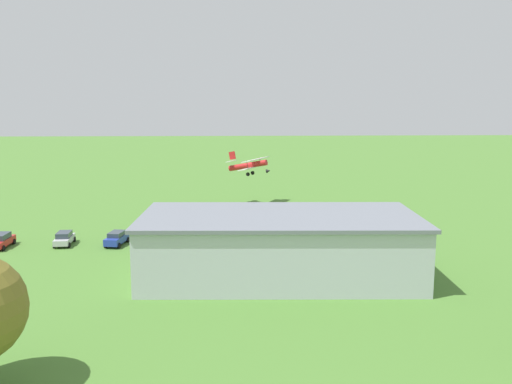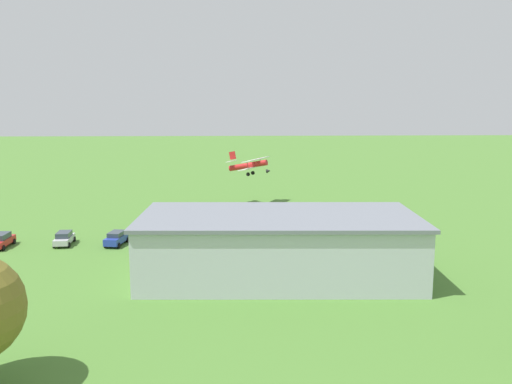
{
  "view_description": "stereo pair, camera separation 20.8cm",
  "coord_description": "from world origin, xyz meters",
  "px_view_note": "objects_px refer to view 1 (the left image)",
  "views": [
    {
      "loc": [
        6.54,
        84.85,
        16.72
      ],
      "look_at": [
        3.03,
        9.28,
        4.3
      ],
      "focal_mm": 37.83,
      "sensor_mm": 36.0,
      "label": 1
    },
    {
      "loc": [
        6.34,
        84.86,
        16.72
      ],
      "look_at": [
        3.03,
        9.28,
        4.3
      ],
      "focal_mm": 37.83,
      "sensor_mm": 36.0,
      "label": 2
    }
  ],
  "objects_px": {
    "biplane": "(250,165)",
    "car_grey": "(178,238)",
    "car_red": "(1,240)",
    "hangar": "(279,246)",
    "car_silver": "(64,238)",
    "person_near_hangar_door": "(212,229)",
    "car_blue": "(117,238)",
    "person_by_parked_cars": "(236,233)"
  },
  "relations": [
    {
      "from": "biplane",
      "to": "car_red",
      "type": "height_order",
      "value": "biplane"
    },
    {
      "from": "car_silver",
      "to": "car_red",
      "type": "distance_m",
      "value": 7.14
    },
    {
      "from": "car_silver",
      "to": "biplane",
      "type": "bearing_deg",
      "value": -132.89
    },
    {
      "from": "person_near_hangar_door",
      "to": "car_blue",
      "type": "bearing_deg",
      "value": 19.06
    },
    {
      "from": "car_silver",
      "to": "person_by_parked_cars",
      "type": "xyz_separation_m",
      "value": [
        -20.59,
        -1.67,
        0.04
      ]
    },
    {
      "from": "hangar",
      "to": "car_silver",
      "type": "xyz_separation_m",
      "value": [
        24.65,
        -13.07,
        -2.28
      ]
    },
    {
      "from": "car_blue",
      "to": "car_red",
      "type": "xyz_separation_m",
      "value": [
        13.37,
        0.5,
        0.01
      ]
    },
    {
      "from": "car_blue",
      "to": "person_by_parked_cars",
      "type": "bearing_deg",
      "value": -171.99
    },
    {
      "from": "biplane",
      "to": "car_silver",
      "type": "relative_size",
      "value": 2.0
    },
    {
      "from": "car_silver",
      "to": "hangar",
      "type": "bearing_deg",
      "value": 152.06
    },
    {
      "from": "car_silver",
      "to": "person_near_hangar_door",
      "type": "xyz_separation_m",
      "value": [
        -17.56,
        -3.56,
        0.07
      ]
    },
    {
      "from": "car_blue",
      "to": "car_red",
      "type": "distance_m",
      "value": 13.38
    },
    {
      "from": "biplane",
      "to": "car_blue",
      "type": "relative_size",
      "value": 1.9
    },
    {
      "from": "hangar",
      "to": "car_grey",
      "type": "height_order",
      "value": "hangar"
    },
    {
      "from": "car_grey",
      "to": "car_red",
      "type": "xyz_separation_m",
      "value": [
        20.67,
        0.46,
        0.03
      ]
    },
    {
      "from": "biplane",
      "to": "car_silver",
      "type": "bearing_deg",
      "value": 47.11
    },
    {
      "from": "person_by_parked_cars",
      "to": "car_grey",
      "type": "bearing_deg",
      "value": 16.27
    },
    {
      "from": "hangar",
      "to": "biplane",
      "type": "distance_m",
      "value": 38.17
    },
    {
      "from": "hangar",
      "to": "biplane",
      "type": "bearing_deg",
      "value": -87.7
    },
    {
      "from": "car_grey",
      "to": "car_red",
      "type": "bearing_deg",
      "value": 1.29
    },
    {
      "from": "person_near_hangar_door",
      "to": "person_by_parked_cars",
      "type": "height_order",
      "value": "person_near_hangar_door"
    },
    {
      "from": "car_grey",
      "to": "car_blue",
      "type": "distance_m",
      "value": 7.3
    },
    {
      "from": "hangar",
      "to": "car_silver",
      "type": "height_order",
      "value": "hangar"
    },
    {
      "from": "hangar",
      "to": "car_blue",
      "type": "bearing_deg",
      "value": -34.73
    },
    {
      "from": "car_blue",
      "to": "person_by_parked_cars",
      "type": "xyz_separation_m",
      "value": [
        -14.31,
        -2.01,
        0.01
      ]
    },
    {
      "from": "biplane",
      "to": "car_red",
      "type": "bearing_deg",
      "value": 40.42
    },
    {
      "from": "hangar",
      "to": "car_blue",
      "type": "distance_m",
      "value": 22.46
    },
    {
      "from": "hangar",
      "to": "car_red",
      "type": "xyz_separation_m",
      "value": [
        31.74,
        -12.23,
        -2.25
      ]
    },
    {
      "from": "car_grey",
      "to": "car_red",
      "type": "height_order",
      "value": "car_red"
    },
    {
      "from": "car_silver",
      "to": "person_by_parked_cars",
      "type": "relative_size",
      "value": 2.43
    },
    {
      "from": "car_silver",
      "to": "person_by_parked_cars",
      "type": "distance_m",
      "value": 20.66
    },
    {
      "from": "car_red",
      "to": "person_near_hangar_door",
      "type": "distance_m",
      "value": 25.04
    },
    {
      "from": "car_grey",
      "to": "car_silver",
      "type": "relative_size",
      "value": 1.09
    },
    {
      "from": "biplane",
      "to": "car_grey",
      "type": "height_order",
      "value": "biplane"
    },
    {
      "from": "biplane",
      "to": "car_blue",
      "type": "bearing_deg",
      "value": 56.28
    },
    {
      "from": "car_red",
      "to": "person_near_hangar_door",
      "type": "bearing_deg",
      "value": -169.89
    },
    {
      "from": "car_blue",
      "to": "person_near_hangar_door",
      "type": "xyz_separation_m",
      "value": [
        -11.28,
        -3.9,
        0.05
      ]
    },
    {
      "from": "hangar",
      "to": "car_red",
      "type": "bearing_deg",
      "value": -21.08
    },
    {
      "from": "hangar",
      "to": "person_by_parked_cars",
      "type": "xyz_separation_m",
      "value": [
        4.06,
        -14.75,
        -2.24
      ]
    },
    {
      "from": "biplane",
      "to": "hangar",
      "type": "bearing_deg",
      "value": 92.3
    },
    {
      "from": "biplane",
      "to": "person_by_parked_cars",
      "type": "xyz_separation_m",
      "value": [
        2.53,
        23.22,
        -5.86
      ]
    },
    {
      "from": "car_red",
      "to": "person_by_parked_cars",
      "type": "relative_size",
      "value": 2.59
    }
  ]
}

